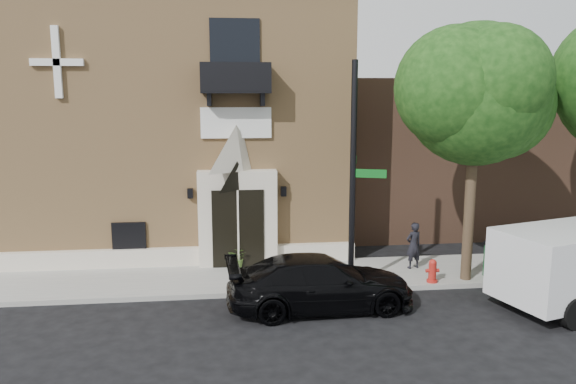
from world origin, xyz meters
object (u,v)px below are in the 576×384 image
street_sign (353,176)px  fire_hydrant (432,271)px  black_sedan (320,283)px  dumpster (515,259)px  pedestrian_near (414,245)px

street_sign → fire_hydrant: 3.92m
black_sedan → street_sign: street_sign is taller
fire_hydrant → dumpster: size_ratio=0.38×
street_sign → fire_hydrant: street_sign is taller
street_sign → dumpster: bearing=21.7°
black_sedan → fire_hydrant: 3.95m
black_sedan → dumpster: black_sedan is taller
fire_hydrant → pedestrian_near: size_ratio=0.47×
black_sedan → fire_hydrant: size_ratio=7.08×
dumpster → pedestrian_near: bearing=141.7°
pedestrian_near → dumpster: bearing=140.0°
fire_hydrant → street_sign: bearing=-178.7°
dumpster → pedestrian_near: 3.13m
fire_hydrant → pedestrian_near: pedestrian_near is taller
fire_hydrant → dumpster: 2.78m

